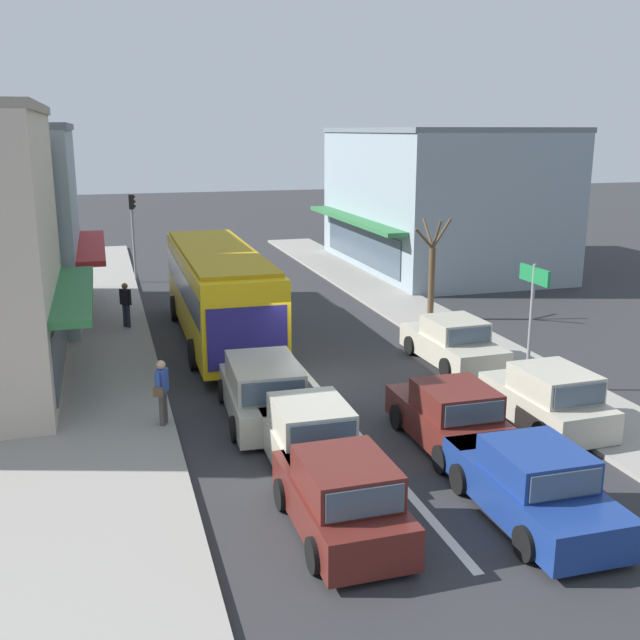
% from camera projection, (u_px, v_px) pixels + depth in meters
% --- Properties ---
extents(ground_plane, '(140.00, 140.00, 0.00)m').
position_uv_depth(ground_plane, '(314.00, 384.00, 21.64)').
color(ground_plane, '#2D2D30').
extents(lane_centre_line, '(0.20, 28.00, 0.01)m').
position_uv_depth(lane_centre_line, '(282.00, 346.00, 25.36)').
color(lane_centre_line, silver).
rests_on(lane_centre_line, ground).
extents(sidewalk_left, '(5.20, 44.00, 0.14)m').
position_uv_depth(sidewalk_left, '(73.00, 344.00, 25.36)').
color(sidewalk_left, gray).
rests_on(sidewalk_left, ground).
extents(kerb_right, '(2.80, 44.00, 0.12)m').
position_uv_depth(kerb_right, '(426.00, 318.00, 28.90)').
color(kerb_right, gray).
rests_on(kerb_right, ground).
extents(building_right_far, '(9.65, 13.44, 7.24)m').
position_uv_depth(building_right_far, '(439.00, 199.00, 39.15)').
color(building_right_far, '#84939E').
rests_on(building_right_far, ground).
extents(city_bus, '(2.82, 10.88, 3.23)m').
position_uv_depth(city_bus, '(219.00, 288.00, 25.58)').
color(city_bus, yellow).
rests_on(city_bus, ground).
extents(wagon_behind_bus_mid, '(2.10, 4.58, 1.58)m').
position_uv_depth(wagon_behind_bus_mid, '(263.00, 391.00, 18.84)').
color(wagon_behind_bus_mid, '#B7B29E').
rests_on(wagon_behind_bus_mid, ground).
extents(sedan_adjacent_lane_lead, '(1.92, 4.21, 1.47)m').
position_uv_depth(sedan_adjacent_lane_lead, '(453.00, 419.00, 17.24)').
color(sedan_adjacent_lane_lead, '#561E19').
rests_on(sedan_adjacent_lane_lead, ground).
extents(sedan_adjacent_lane_trail, '(1.93, 4.22, 1.47)m').
position_uv_depth(sedan_adjacent_lane_trail, '(533.00, 486.00, 13.99)').
color(sedan_adjacent_lane_trail, navy).
rests_on(sedan_adjacent_lane_trail, ground).
extents(hatchback_queue_gap_filler, '(1.86, 3.72, 1.54)m').
position_uv_depth(hatchback_queue_gap_filler, '(308.00, 436.00, 16.15)').
color(hatchback_queue_gap_filler, '#B7B29E').
rests_on(hatchback_queue_gap_filler, ground).
extents(hatchback_behind_bus_near, '(1.86, 3.72, 1.54)m').
position_uv_depth(hatchback_behind_bus_near, '(342.00, 498.00, 13.44)').
color(hatchback_behind_bus_near, '#561E19').
rests_on(hatchback_behind_bus_near, ground).
extents(parked_hatchback_kerb_front, '(1.90, 3.75, 1.54)m').
position_uv_depth(parked_hatchback_kerb_front, '(548.00, 399.00, 18.35)').
color(parked_hatchback_kerb_front, '#B7B29E').
rests_on(parked_hatchback_kerb_front, ground).
extents(parked_sedan_kerb_second, '(2.00, 4.25, 1.47)m').
position_uv_depth(parked_sedan_kerb_second, '(453.00, 343.00, 23.35)').
color(parked_sedan_kerb_second, '#B7B29E').
rests_on(parked_sedan_kerb_second, ground).
extents(traffic_light_downstreet, '(0.32, 0.24, 4.20)m').
position_uv_depth(traffic_light_downstreet, '(133.00, 223.00, 35.40)').
color(traffic_light_downstreet, gray).
rests_on(traffic_light_downstreet, ground).
extents(directional_road_sign, '(0.10, 1.40, 3.60)m').
position_uv_depth(directional_road_sign, '(533.00, 297.00, 20.48)').
color(directional_road_sign, gray).
rests_on(directional_road_sign, ground).
extents(street_tree_right, '(1.49, 1.64, 3.92)m').
position_uv_depth(street_tree_right, '(432.00, 272.00, 28.60)').
color(street_tree_right, brown).
rests_on(street_tree_right, ground).
extents(pedestrian_with_handbag_near, '(0.41, 0.65, 1.63)m').
position_uv_depth(pedestrian_with_handbag_near, '(162.00, 388.00, 18.07)').
color(pedestrian_with_handbag_near, '#4C4742').
rests_on(pedestrian_with_handbag_near, sidewalk_left).
extents(pedestrian_browsing_midblock, '(0.41, 0.45, 1.63)m').
position_uv_depth(pedestrian_browsing_midblock, '(126.00, 302.00, 27.13)').
color(pedestrian_browsing_midblock, '#232838').
rests_on(pedestrian_browsing_midblock, sidewalk_left).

